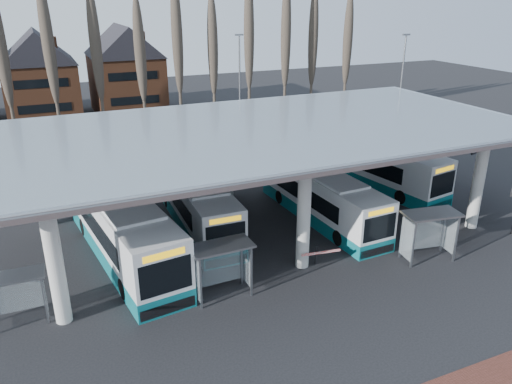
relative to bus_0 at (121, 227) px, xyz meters
name	(u,v)px	position (x,y,z in m)	size (l,w,h in m)	color
ground	(326,289)	(8.49, -7.53, -1.71)	(140.00, 140.00, 0.00)	black
station_canopy	(260,138)	(8.49, 0.47, 3.98)	(32.00, 16.00, 6.34)	beige
poplar_row	(157,46)	(8.49, 25.47, 7.07)	(45.10, 1.10, 14.50)	#473D33
lamp_post_b	(240,88)	(14.49, 18.47, 3.63)	(0.80, 0.16, 10.17)	slate
lamp_post_c	(401,87)	(28.49, 12.47, 3.63)	(0.80, 0.16, 10.17)	slate
bus_0	(121,227)	(0.00, 0.00, 0.00)	(4.41, 13.28, 3.62)	silver
bus_1	(196,201)	(4.93, 2.32, -0.19)	(2.83, 11.66, 3.22)	silver
bus_2	(320,196)	(12.50, -0.06, -0.21)	(2.96, 11.56, 3.18)	silver
bus_3	(373,163)	(19.35, 3.83, -0.08)	(4.70, 12.66, 3.44)	silver
shelter_0	(15,287)	(-5.26, -4.27, 0.02)	(2.58, 1.32, 2.38)	gray
shelter_1	(220,258)	(3.62, -5.86, 0.28)	(2.97, 1.53, 2.73)	gray
shelter_2	(429,225)	(15.07, -7.01, 0.31)	(3.19, 1.95, 2.78)	gray
info_sign_1	(479,151)	(25.54, -0.25, 1.24)	(2.26, 0.94, 3.51)	black
barrier	(320,253)	(9.25, -5.56, -0.86)	(2.17, 0.73, 1.09)	black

